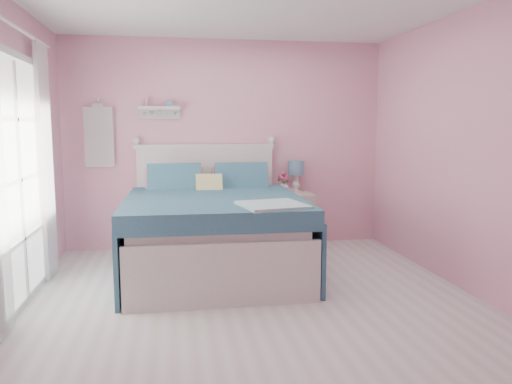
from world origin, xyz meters
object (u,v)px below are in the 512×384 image
object	(u,v)px
table_lamp	(296,170)
teacup	(290,191)
nightstand	(292,220)
vase	(283,186)
bed	(213,231)

from	to	relation	value
table_lamp	teacup	bearing A→B (deg)	-122.36
table_lamp	nightstand	bearing A→B (deg)	-123.22
vase	nightstand	bearing A→B (deg)	-24.94
table_lamp	vase	world-z (taller)	table_lamp
nightstand	bed	bearing A→B (deg)	-141.01
nightstand	teacup	bearing A→B (deg)	-121.50
nightstand	vase	size ratio (longest dim) A/B	4.31
vase	bed	bearing A→B (deg)	-136.38
vase	teacup	bearing A→B (deg)	-73.51
nightstand	vase	xyz separation A→B (m)	(-0.11, 0.05, 0.43)
bed	teacup	xyz separation A→B (m)	(1.02, 0.77, 0.31)
bed	nightstand	bearing A→B (deg)	39.95
bed	nightstand	xyz separation A→B (m)	(1.08, 0.87, -0.08)
bed	teacup	bearing A→B (deg)	38.13
teacup	nightstand	bearing A→B (deg)	58.50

